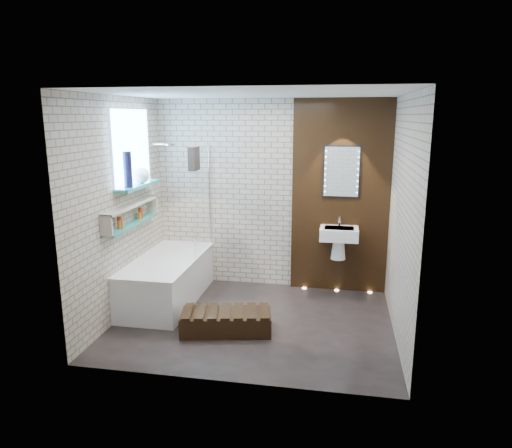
% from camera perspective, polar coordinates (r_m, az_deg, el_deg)
% --- Properties ---
extents(ground, '(3.20, 3.20, 0.00)m').
position_cam_1_polar(ground, '(5.65, -0.28, -11.77)').
color(ground, black).
rests_on(ground, ground).
extents(room_shell, '(3.24, 3.20, 2.60)m').
position_cam_1_polar(room_shell, '(5.24, -0.29, 1.23)').
color(room_shell, '#BDB096').
rests_on(room_shell, ground).
extents(walnut_panel, '(1.30, 0.06, 2.60)m').
position_cam_1_polar(walnut_panel, '(6.40, 10.22, 3.19)').
color(walnut_panel, black).
rests_on(walnut_panel, ground).
extents(clerestory_window, '(0.18, 1.00, 0.94)m').
position_cam_1_polar(clerestory_window, '(5.97, -14.78, 8.08)').
color(clerestory_window, '#7FADE0').
rests_on(clerestory_window, room_shell).
extents(display_niche, '(0.14, 1.30, 0.26)m').
position_cam_1_polar(display_niche, '(5.87, -14.86, 1.08)').
color(display_niche, teal).
rests_on(display_niche, room_shell).
extents(bathtub, '(0.79, 1.74, 0.70)m').
position_cam_1_polar(bathtub, '(6.26, -10.67, -6.61)').
color(bathtub, white).
rests_on(bathtub, ground).
extents(bath_screen, '(0.01, 0.78, 1.40)m').
position_cam_1_polar(bath_screen, '(6.30, -6.60, 2.96)').
color(bath_screen, white).
rests_on(bath_screen, bathtub).
extents(towel, '(0.09, 0.23, 0.30)m').
position_cam_1_polar(towel, '(5.95, -7.56, 7.89)').
color(towel, black).
rests_on(towel, bath_screen).
extents(shower_head, '(0.18, 0.18, 0.02)m').
position_cam_1_polar(shower_head, '(6.41, -10.35, 9.50)').
color(shower_head, silver).
rests_on(shower_head, room_shell).
extents(washbasin, '(0.50, 0.36, 0.58)m').
position_cam_1_polar(washbasin, '(6.32, 10.03, -1.68)').
color(washbasin, white).
rests_on(washbasin, walnut_panel).
extents(led_mirror, '(0.50, 0.02, 0.70)m').
position_cam_1_polar(led_mirror, '(6.32, 10.35, 6.26)').
color(led_mirror, black).
rests_on(led_mirror, walnut_panel).
extents(walnut_step, '(1.07, 0.63, 0.22)m').
position_cam_1_polar(walnut_step, '(5.39, -3.65, -11.79)').
color(walnut_step, black).
rests_on(walnut_step, ground).
extents(niche_bottles, '(0.06, 0.63, 0.14)m').
position_cam_1_polar(niche_bottles, '(5.81, -15.17, 0.55)').
color(niche_bottles, '#A16418').
rests_on(niche_bottles, display_niche).
extents(sill_vases, '(0.20, 0.52, 0.42)m').
position_cam_1_polar(sill_vases, '(5.91, -14.27, 5.99)').
color(sill_vases, '#141539').
rests_on(sill_vases, clerestory_window).
extents(floor_uplights, '(0.96, 0.06, 0.01)m').
position_cam_1_polar(floor_uplights, '(6.68, 9.77, -7.93)').
color(floor_uplights, '#FFD899').
rests_on(floor_uplights, ground).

